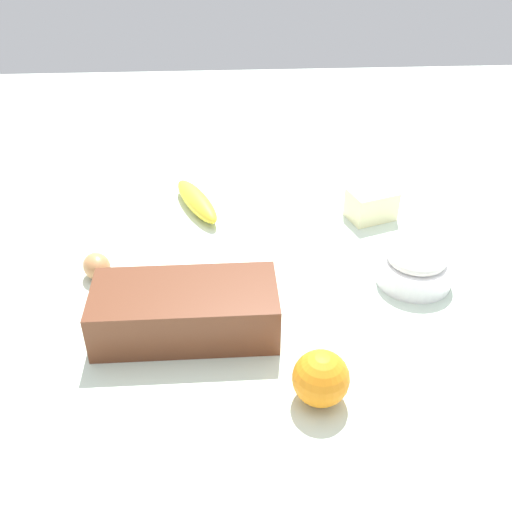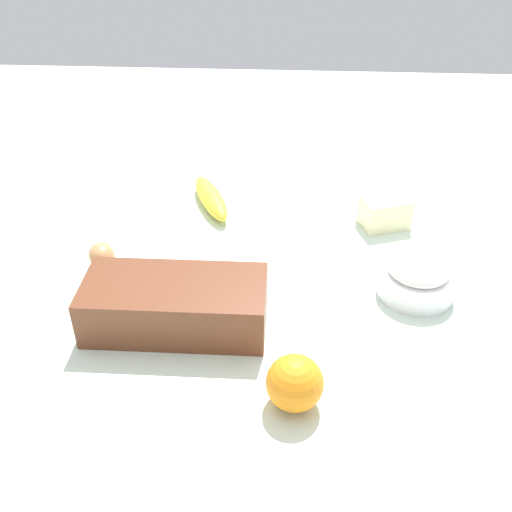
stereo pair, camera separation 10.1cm
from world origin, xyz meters
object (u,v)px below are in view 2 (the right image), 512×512
butter_block (385,212)px  banana (211,198)px  orange_fruit (295,383)px  flour_bowl (417,278)px  loaf_pan (175,304)px  egg_near_butter (102,256)px

butter_block → banana: bearing=-8.8°
banana → orange_fruit: orange_fruit is taller
banana → butter_block: size_ratio=2.11×
flour_bowl → orange_fruit: orange_fruit is taller
butter_block → flour_bowl: bearing=96.9°
flour_bowl → loaf_pan: bearing=15.2°
flour_bowl → butter_block: 0.22m
egg_near_butter → butter_block: bearing=-161.5°
flour_bowl → banana: flour_bowl is taller
orange_fruit → butter_block: orange_fruit is taller
flour_bowl → orange_fruit: 0.33m
loaf_pan → butter_block: bearing=-138.3°
banana → butter_block: butter_block is taller
loaf_pan → orange_fruit: loaf_pan is taller
orange_fruit → egg_near_butter: bearing=-40.9°
banana → orange_fruit: size_ratio=2.46×
orange_fruit → egg_near_butter: size_ratio=1.35×
loaf_pan → banana: size_ratio=1.48×
loaf_pan → egg_near_butter: 0.22m
flour_bowl → egg_near_butter: bearing=-4.7°
flour_bowl → banana: 0.47m
flour_bowl → egg_near_butter: size_ratio=2.23×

